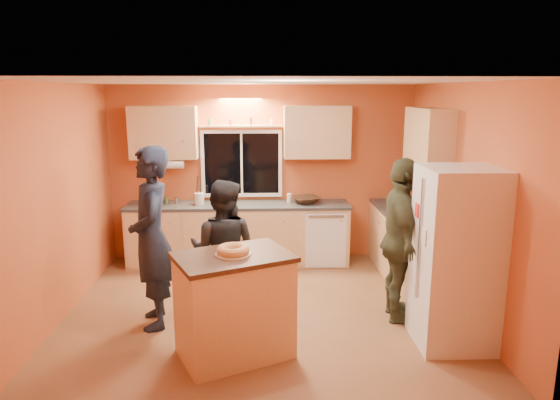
{
  "coord_description": "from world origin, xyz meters",
  "views": [
    {
      "loc": [
        -0.02,
        -5.39,
        2.5
      ],
      "look_at": [
        0.21,
        0.4,
        1.24
      ],
      "focal_mm": 32.0,
      "sensor_mm": 36.0,
      "label": 1
    }
  ],
  "objects_px": {
    "person_left": "(152,238)",
    "person_center": "(223,251)",
    "island": "(234,305)",
    "person_right": "(401,241)",
    "refrigerator": "(456,258)"
  },
  "relations": [
    {
      "from": "refrigerator",
      "to": "person_left",
      "type": "xyz_separation_m",
      "value": [
        -3.07,
        0.54,
        0.08
      ]
    },
    {
      "from": "person_center",
      "to": "person_right",
      "type": "height_order",
      "value": "person_right"
    },
    {
      "from": "person_center",
      "to": "refrigerator",
      "type": "bearing_deg",
      "value": 177.93
    },
    {
      "from": "person_right",
      "to": "person_left",
      "type": "bearing_deg",
      "value": 95.77
    },
    {
      "from": "person_left",
      "to": "person_center",
      "type": "xyz_separation_m",
      "value": [
        0.75,
        0.1,
        -0.19
      ]
    },
    {
      "from": "island",
      "to": "person_right",
      "type": "relative_size",
      "value": 0.69
    },
    {
      "from": "refrigerator",
      "to": "person_center",
      "type": "relative_size",
      "value": 1.14
    },
    {
      "from": "person_center",
      "to": "person_right",
      "type": "distance_m",
      "value": 1.94
    },
    {
      "from": "person_left",
      "to": "person_right",
      "type": "relative_size",
      "value": 1.08
    },
    {
      "from": "island",
      "to": "person_left",
      "type": "xyz_separation_m",
      "value": [
        -0.9,
        0.7,
        0.46
      ]
    },
    {
      "from": "island",
      "to": "person_left",
      "type": "bearing_deg",
      "value": 117.73
    },
    {
      "from": "person_left",
      "to": "person_right",
      "type": "xyz_separation_m",
      "value": [
        2.68,
        0.02,
        -0.07
      ]
    },
    {
      "from": "person_left",
      "to": "person_center",
      "type": "distance_m",
      "value": 0.78
    },
    {
      "from": "person_left",
      "to": "person_right",
      "type": "bearing_deg",
      "value": 76.44
    },
    {
      "from": "person_left",
      "to": "island",
      "type": "bearing_deg",
      "value": 38.17
    }
  ]
}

